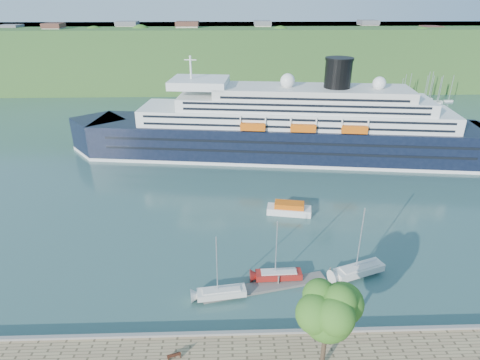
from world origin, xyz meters
TOP-DOWN VIEW (x-y plane):
  - ground at (0.00, 0.00)m, footprint 400.00×400.00m
  - far_hillside at (0.00, 145.00)m, footprint 400.00×50.00m
  - quay_coping at (0.00, -0.20)m, footprint 220.00×0.50m
  - cruise_ship at (8.87, 56.72)m, footprint 105.45×27.74m
  - park_bench at (-10.75, -3.31)m, footprint 1.61×1.03m
  - promenade_tree at (4.53, -4.92)m, footprint 6.86×6.86m
  - floating_pontoon at (-0.05, 8.68)m, footprint 17.06×5.78m
  - sailboat_white_near at (-5.86, 6.85)m, footprint 7.18×2.87m
  - sailboat_red at (1.93, 10.23)m, footprint 7.02×2.16m
  - sailboat_white_far at (13.19, 10.74)m, footprint 8.36×4.92m
  - tender_launch at (6.03, 28.63)m, footprint 8.26×4.12m

SIDE VIEW (x-z plane):
  - ground at x=0.00m, z-range 0.00..0.00m
  - floating_pontoon at x=-0.05m, z-range 0.00..0.38m
  - tender_launch at x=6.03m, z-range 0.00..2.18m
  - quay_coping at x=0.00m, z-range 1.00..1.30m
  - park_bench at x=-10.75m, z-range 1.00..1.96m
  - sailboat_red at x=1.93m, z-range 0.00..8.99m
  - sailboat_white_near at x=-5.86m, z-range 0.00..9.01m
  - sailboat_white_far at x=13.19m, z-range 0.00..10.44m
  - promenade_tree at x=4.53m, z-range 1.00..12.35m
  - cruise_ship at x=8.87m, z-range 0.00..23.44m
  - far_hillside at x=0.00m, z-range 0.00..24.00m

